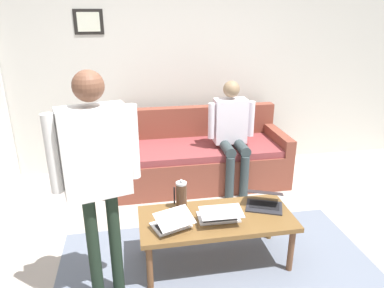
{
  "coord_description": "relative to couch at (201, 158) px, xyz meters",
  "views": [
    {
      "loc": [
        0.53,
        2.41,
        2.03
      ],
      "look_at": [
        -0.05,
        -0.8,
        0.8
      ],
      "focal_mm": 33.45,
      "sensor_mm": 36.0,
      "label": 1
    }
  ],
  "objects": [
    {
      "name": "ground_plane",
      "position": [
        0.3,
        1.6,
        -0.31
      ],
      "size": [
        7.68,
        7.68,
        0.0
      ],
      "primitive_type": "plane",
      "color": "#B5A99F"
    },
    {
      "name": "area_rug",
      "position": [
        0.18,
        1.65,
        -0.3
      ],
      "size": [
        2.64,
        1.42,
        0.01
      ],
      "primitive_type": "cube",
      "color": "slate",
      "rests_on": "ground_plane"
    },
    {
      "name": "back_wall",
      "position": [
        0.3,
        -0.6,
        1.04
      ],
      "size": [
        7.04,
        0.11,
        2.7
      ],
      "color": "silver",
      "rests_on": "ground_plane"
    },
    {
      "name": "couch",
      "position": [
        0.0,
        0.0,
        0.0
      ],
      "size": [
        2.04,
        0.85,
        0.88
      ],
      "color": "brown",
      "rests_on": "ground_plane"
    },
    {
      "name": "coffee_table",
      "position": [
        0.18,
        1.55,
        0.08
      ],
      "size": [
        1.27,
        0.57,
        0.44
      ],
      "color": "brown",
      "rests_on": "ground_plane"
    },
    {
      "name": "laptop_left",
      "position": [
        0.56,
        1.63,
        0.17
      ],
      "size": [
        0.36,
        0.35,
        0.14
      ],
      "color": "silver",
      "rests_on": "coffee_table"
    },
    {
      "name": "laptop_center",
      "position": [
        -0.26,
        1.45,
        0.17
      ],
      "size": [
        0.38,
        0.37,
        0.15
      ],
      "color": "#28282D",
      "rests_on": "coffee_table"
    },
    {
      "name": "laptop_right",
      "position": [
        0.17,
        1.59,
        0.17
      ],
      "size": [
        0.34,
        0.3,
        0.12
      ],
      "color": "silver",
      "rests_on": "coffee_table"
    },
    {
      "name": "french_press",
      "position": [
        0.45,
        1.36,
        0.25
      ],
      "size": [
        0.11,
        0.09,
        0.27
      ],
      "color": "#4C3323",
      "rests_on": "coffee_table"
    },
    {
      "name": "person_standing",
      "position": [
        1.07,
        1.78,
        0.78
      ],
      "size": [
        0.59,
        0.29,
        1.69
      ],
      "color": "black",
      "rests_on": "ground_plane"
    },
    {
      "name": "person_seated",
      "position": [
        -0.32,
        0.23,
        0.42
      ],
      "size": [
        0.55,
        0.51,
        1.28
      ],
      "color": "#323D3F",
      "rests_on": "ground_plane"
    }
  ]
}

